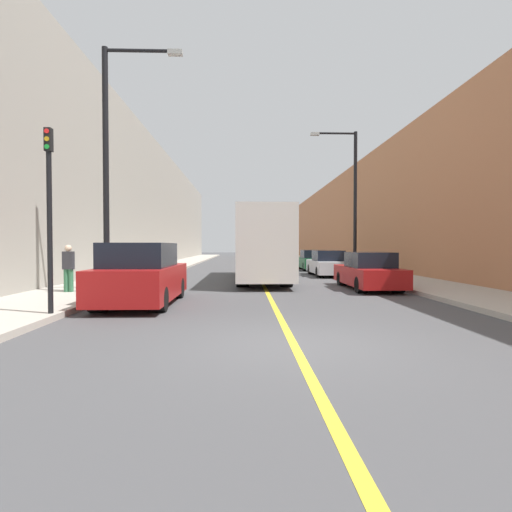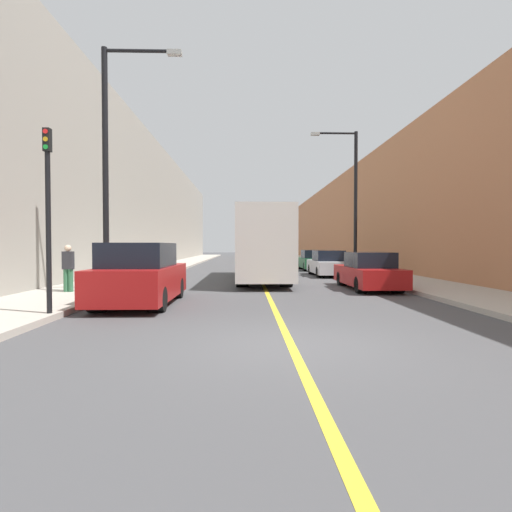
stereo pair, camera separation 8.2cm
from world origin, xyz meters
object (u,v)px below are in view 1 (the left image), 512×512
Objects in this scene: car_right_mid at (327,264)px; traffic_light at (49,213)px; bus at (261,244)px; street_lamp_right at (351,193)px; parked_suv_left at (141,276)px; car_right_far at (312,261)px; pedestrian at (68,268)px; street_lamp_left at (112,154)px; car_right_near at (368,272)px.

car_right_mid is 16.76m from traffic_light.
bus is at bearing 62.96° from traffic_light.
car_right_mid is at bearing 170.86° from street_lamp_right.
parked_suv_left is 14.98m from street_lamp_right.
car_right_far is 2.67× the size of pedestrian.
street_lamp_left is at bearing 128.05° from parked_suv_left.
car_right_near is at bearing -89.78° from car_right_far.
pedestrian reaches higher than car_right_mid.
traffic_light is 2.67× the size of pedestrian.
traffic_light is (-9.71, -6.49, 1.86)m from car_right_near.
car_right_mid is 0.55× the size of street_lamp_right.
parked_suv_left is 18.86m from car_right_far.
parked_suv_left is at bearing -34.28° from pedestrian.
street_lamp_right is at bearing 51.01° from traffic_light.
car_right_mid is 1.02× the size of traffic_light.
bus is at bearing 134.43° from car_right_near.
pedestrian reaches higher than car_right_far.
street_lamp_left is 1.90× the size of traffic_light.
street_lamp_left is at bearing -9.51° from pedestrian.
car_right_mid is 1.02× the size of car_right_far.
street_lamp_left reaches higher than bus.
car_right_far is 21.78m from traffic_light.
car_right_near is at bearing 10.06° from pedestrian.
street_lamp_right is (10.76, 9.21, -0.07)m from street_lamp_left.
car_right_far is (-0.05, 12.94, -0.02)m from car_right_near.
street_lamp_left is (-9.42, -9.43, 4.22)m from car_right_mid.
bus is 12.13m from traffic_light.
bus is 2.37× the size of car_right_mid.
street_lamp_right reaches higher than car_right_far.
traffic_light is at bearing -146.24° from car_right_near.
parked_suv_left reaches higher than car_right_far.
parked_suv_left is 1.03× the size of car_right_mid.
car_right_near is (8.17, 4.08, -0.18)m from parked_suv_left.
car_right_far is at bearing 90.22° from car_right_near.
parked_suv_left is at bearing 57.40° from traffic_light.
parked_suv_left is 1.05× the size of car_right_far.
car_right_near is (4.21, -4.29, -1.16)m from bus.
bus is 1.28× the size of street_lamp_left.
car_right_near is at bearing -45.57° from bus.
street_lamp_left is (-5.38, -6.56, 3.05)m from bus.
bus is at bearing -144.56° from car_right_mid.
street_lamp_right is (1.34, -0.22, 4.15)m from car_right_mid.
car_right_mid is 2.73× the size of pedestrian.
bus is at bearing -153.72° from street_lamp_right.
car_right_mid is at bearing -91.21° from car_right_far.
car_right_mid is 0.54× the size of street_lamp_left.
traffic_light reaches higher than pedestrian.
street_lamp_left reaches higher than street_lamp_right.
car_right_mid is 14.36m from pedestrian.
pedestrian is (-11.18, -14.93, 0.35)m from car_right_far.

